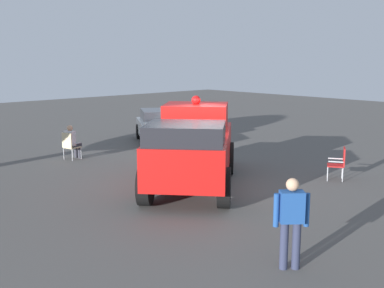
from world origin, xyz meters
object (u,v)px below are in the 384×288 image
(vintage_fire_truck, at_px, (193,146))
(lawn_chair_near_truck, at_px, (70,144))
(spectator_seated, at_px, (72,141))
(lawn_chair_by_car, at_px, (340,161))
(classic_hot_rod, at_px, (161,127))
(spectator_standing, at_px, (291,217))

(vintage_fire_truck, bearing_deg, lawn_chair_near_truck, 9.12)
(vintage_fire_truck, height_order, spectator_seated, vintage_fire_truck)
(vintage_fire_truck, distance_m, lawn_chair_near_truck, 5.78)
(lawn_chair_near_truck, bearing_deg, lawn_chair_by_car, -150.73)
(lawn_chair_near_truck, distance_m, lawn_chair_by_car, 9.51)
(vintage_fire_truck, relative_size, lawn_chair_by_car, 5.81)
(vintage_fire_truck, xyz_separation_m, lawn_chair_by_car, (-2.62, -3.74, -0.61))
(vintage_fire_truck, height_order, lawn_chair_near_truck, vintage_fire_truck)
(classic_hot_rod, bearing_deg, spectator_seated, 92.66)
(classic_hot_rod, xyz_separation_m, spectator_seated, (-0.21, 4.42, -0.05))
(spectator_standing, bearing_deg, spectator_seated, -9.05)
(lawn_chair_near_truck, relative_size, spectator_standing, 0.61)
(classic_hot_rod, relative_size, spectator_seated, 3.63)
(lawn_chair_by_car, bearing_deg, spectator_seated, 28.50)
(spectator_seated, bearing_deg, spectator_standing, 170.95)
(lawn_chair_near_truck, xyz_separation_m, spectator_seated, (0.04, -0.13, 0.11))
(lawn_chair_by_car, height_order, spectator_seated, spectator_seated)
(lawn_chair_near_truck, xyz_separation_m, lawn_chair_by_car, (-8.29, -4.65, 0.00))
(lawn_chair_by_car, distance_m, spectator_standing, 6.80)
(spectator_seated, height_order, spectator_standing, spectator_standing)
(lawn_chair_by_car, bearing_deg, vintage_fire_truck, 54.98)
(lawn_chair_near_truck, distance_m, spectator_seated, 0.17)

